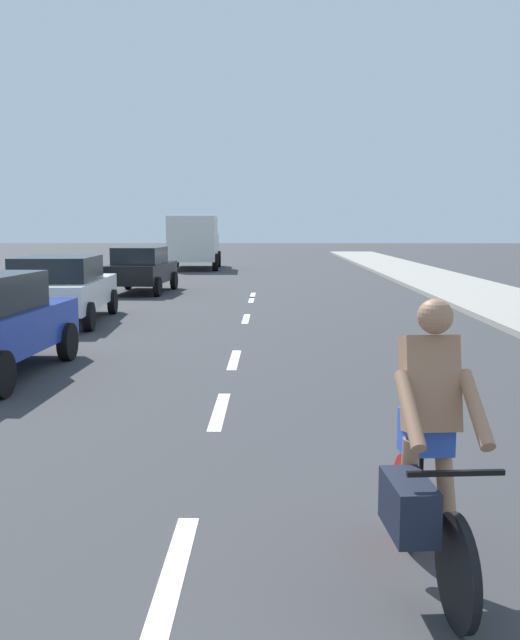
% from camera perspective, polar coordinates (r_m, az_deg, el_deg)
% --- Properties ---
extents(ground_plane, '(160.00, 160.00, 0.00)m').
position_cam_1_polar(ground_plane, '(19.95, -0.87, 1.00)').
color(ground_plane, '#38383A').
extents(sidewalk_strip, '(3.60, 80.00, 0.14)m').
position_cam_1_polar(sidewalk_strip, '(22.96, 18.30, 1.65)').
color(sidewalk_strip, '#9E998E').
rests_on(sidewalk_strip, ground).
extents(lane_stripe_1, '(0.16, 1.80, 0.01)m').
position_cam_1_polar(lane_stripe_1, '(4.95, -7.03, -19.64)').
color(lane_stripe_1, white).
rests_on(lane_stripe_1, ground).
extents(lane_stripe_2, '(0.16, 1.80, 0.01)m').
position_cam_1_polar(lane_stripe_2, '(8.83, -3.26, -7.29)').
color(lane_stripe_2, white).
rests_on(lane_stripe_2, ground).
extents(lane_stripe_3, '(0.16, 1.80, 0.01)m').
position_cam_1_polar(lane_stripe_3, '(12.14, -2.08, -3.20)').
color(lane_stripe_3, white).
rests_on(lane_stripe_3, ground).
extents(lane_stripe_4, '(0.16, 1.80, 0.01)m').
position_cam_1_polar(lane_stripe_4, '(17.50, -1.13, 0.10)').
color(lane_stripe_4, white).
rests_on(lane_stripe_4, ground).
extents(lane_stripe_5, '(0.16, 1.80, 0.01)m').
position_cam_1_polar(lane_stripe_5, '(22.12, -0.69, 1.65)').
color(lane_stripe_5, white).
rests_on(lane_stripe_5, ground).
extents(lane_stripe_6, '(0.16, 1.80, 0.01)m').
position_cam_1_polar(lane_stripe_6, '(23.56, -0.59, 2.01)').
color(lane_stripe_6, white).
rests_on(lane_stripe_6, ground).
extents(cyclist, '(0.65, 1.71, 1.82)m').
position_cam_1_polar(cyclist, '(4.60, 13.17, -10.77)').
color(cyclist, black).
rests_on(cyclist, ground).
extents(parked_car_white, '(2.30, 4.65, 1.57)m').
position_cam_1_polar(parked_car_white, '(17.45, -15.76, 2.57)').
color(parked_car_white, white).
rests_on(parked_car_white, ground).
extents(parked_car_black, '(2.08, 4.15, 1.57)m').
position_cam_1_polar(parked_car_black, '(24.79, -9.52, 4.11)').
color(parked_car_black, black).
rests_on(parked_car_black, ground).
extents(delivery_truck, '(2.86, 6.33, 2.80)m').
position_cam_1_polar(delivery_truck, '(38.53, -5.31, 6.34)').
color(delivery_truck, beige).
rests_on(delivery_truck, ground).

